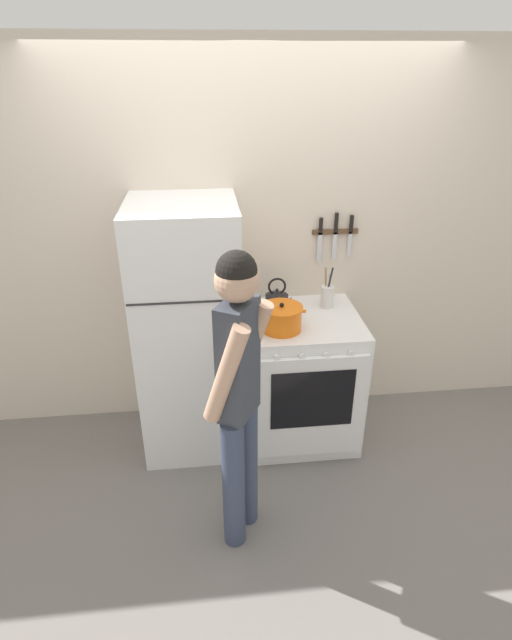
% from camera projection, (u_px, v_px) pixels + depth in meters
% --- Properties ---
extents(ground_plane, '(14.00, 14.00, 0.00)m').
position_uv_depth(ground_plane, '(252.00, 403.00, 3.93)').
color(ground_plane, slate).
extents(wall_back, '(10.00, 0.06, 2.55)m').
position_uv_depth(wall_back, '(251.00, 248.00, 3.37)').
color(wall_back, beige).
rests_on(wall_back, ground_plane).
extents(refrigerator, '(0.65, 0.68, 1.69)m').
position_uv_depth(refrigerator, '(189.00, 333.00, 3.21)').
color(refrigerator, white).
rests_on(refrigerator, ground_plane).
extents(stove_range, '(0.74, 0.73, 0.92)m').
position_uv_depth(stove_range, '(301.00, 378.00, 3.42)').
color(stove_range, white).
rests_on(stove_range, ground_plane).
extents(dutch_oven_pot, '(0.30, 0.26, 0.18)m').
position_uv_depth(dutch_oven_pot, '(281.00, 318.00, 3.06)').
color(dutch_oven_pot, orange).
rests_on(dutch_oven_pot, stove_range).
extents(tea_kettle, '(0.19, 0.15, 0.23)m').
position_uv_depth(tea_kettle, '(277.00, 300.00, 3.30)').
color(tea_kettle, black).
rests_on(tea_kettle, stove_range).
extents(utensil_jar, '(0.09, 0.09, 0.29)m').
position_uv_depth(utensil_jar, '(327.00, 296.00, 3.34)').
color(utensil_jar, silver).
rests_on(utensil_jar, stove_range).
extents(person, '(0.39, 0.42, 1.69)m').
position_uv_depth(person, '(239.00, 391.00, 2.44)').
color(person, '#38425B').
rests_on(person, ground_plane).
extents(wall_knife_strip, '(0.31, 0.03, 0.33)m').
position_uv_depth(wall_knife_strip, '(335.00, 231.00, 3.33)').
color(wall_knife_strip, brown).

